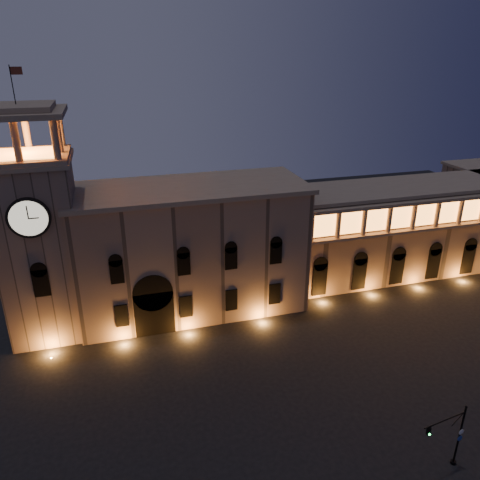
{
  "coord_description": "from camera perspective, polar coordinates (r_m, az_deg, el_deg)",
  "views": [
    {
      "loc": [
        -11.55,
        -35.69,
        34.22
      ],
      "look_at": [
        3.2,
        16.0,
        11.84
      ],
      "focal_mm": 35.0,
      "sensor_mm": 36.0,
      "label": 1
    }
  ],
  "objects": [
    {
      "name": "traffic_light",
      "position": [
        46.88,
        24.54,
        -21.0
      ],
      "size": [
        4.69,
        1.02,
        6.49
      ],
      "rotation": [
        0.0,
        0.0,
        0.15
      ],
      "color": "black",
      "rests_on": "ground"
    },
    {
      "name": "clock_tower",
      "position": [
        61.34,
        -23.19,
        -0.05
      ],
      "size": [
        9.8,
        9.8,
        32.4
      ],
      "color": "#866B58",
      "rests_on": "ground"
    },
    {
      "name": "colonnade_wing",
      "position": [
        78.57,
        18.96,
        1.31
      ],
      "size": [
        40.6,
        11.5,
        14.5
      ],
      "color": "#816652",
      "rests_on": "ground"
    },
    {
      "name": "government_building",
      "position": [
        63.7,
        -6.04,
        -1.08
      ],
      "size": [
        30.8,
        12.8,
        17.6
      ],
      "color": "#866B58",
      "rests_on": "ground"
    },
    {
      "name": "ground",
      "position": [
        50.78,
        1.58,
        -19.78
      ],
      "size": [
        160.0,
        160.0,
        0.0
      ],
      "primitive_type": "plane",
      "color": "black",
      "rests_on": "ground"
    }
  ]
}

